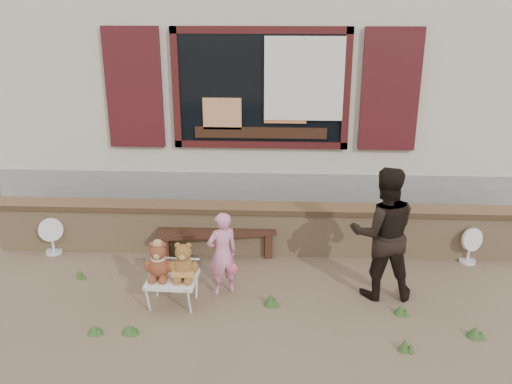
# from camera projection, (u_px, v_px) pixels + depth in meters

# --- Properties ---
(ground) EXTENTS (80.00, 80.00, 0.00)m
(ground) POSITION_uv_depth(u_px,v_px,m) (253.00, 288.00, 6.45)
(ground) COLOR brown
(ground) RESTS_ON ground
(shopfront) EXTENTS (8.04, 5.13, 4.00)m
(shopfront) POSITION_uv_depth(u_px,v_px,m) (267.00, 70.00, 10.00)
(shopfront) COLOR #B0A88F
(shopfront) RESTS_ON ground
(brick_wall) EXTENTS (7.10, 0.36, 0.67)m
(brick_wall) POSITION_uv_depth(u_px,v_px,m) (257.00, 228.00, 7.28)
(brick_wall) COLOR tan
(brick_wall) RESTS_ON ground
(bench) EXTENTS (1.58, 0.57, 0.40)m
(bench) POSITION_uv_depth(u_px,v_px,m) (217.00, 237.00, 7.13)
(bench) COLOR black
(bench) RESTS_ON ground
(folding_chair) EXTENTS (0.56, 0.50, 0.33)m
(folding_chair) POSITION_uv_depth(u_px,v_px,m) (172.00, 280.00, 6.02)
(folding_chair) COLOR white
(folding_chair) RESTS_ON ground
(teddy_bear_left) EXTENTS (0.33, 0.29, 0.44)m
(teddy_bear_left) POSITION_uv_depth(u_px,v_px,m) (159.00, 259.00, 5.94)
(teddy_bear_left) COLOR brown
(teddy_bear_left) RESTS_ON folding_chair
(teddy_bear_right) EXTENTS (0.33, 0.29, 0.44)m
(teddy_bear_right) POSITION_uv_depth(u_px,v_px,m) (184.00, 260.00, 5.92)
(teddy_bear_right) COLOR brown
(teddy_bear_right) RESTS_ON folding_chair
(child) EXTENTS (0.44, 0.39, 1.01)m
(child) POSITION_uv_depth(u_px,v_px,m) (222.00, 254.00, 6.19)
(child) COLOR pink
(child) RESTS_ON ground
(adult) EXTENTS (0.77, 0.61, 1.55)m
(adult) POSITION_uv_depth(u_px,v_px,m) (383.00, 233.00, 6.06)
(adult) COLOR black
(adult) RESTS_ON ground
(fan_left) EXTENTS (0.33, 0.22, 0.52)m
(fan_left) POSITION_uv_depth(u_px,v_px,m) (52.00, 235.00, 7.25)
(fan_left) COLOR silver
(fan_left) RESTS_ON ground
(fan_right) EXTENTS (0.32, 0.21, 0.49)m
(fan_right) POSITION_uv_depth(u_px,v_px,m) (470.00, 245.00, 6.99)
(fan_right) COLOR silver
(fan_right) RESTS_ON ground
(grass_tufts) EXTENTS (4.60, 1.39, 0.14)m
(grass_tufts) POSITION_uv_depth(u_px,v_px,m) (288.00, 318.00, 5.75)
(grass_tufts) COLOR #315220
(grass_tufts) RESTS_ON ground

